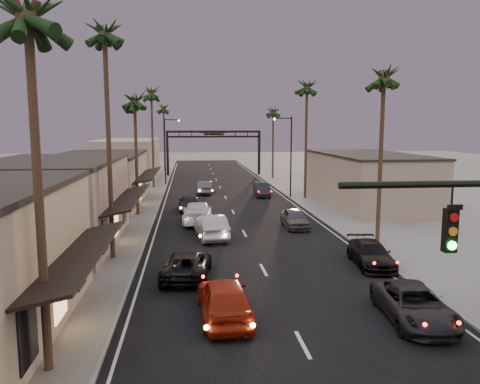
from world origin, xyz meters
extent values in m
plane|color=slate|center=(0.00, 40.00, 0.00)|extent=(200.00, 200.00, 0.00)
cube|color=black|center=(0.00, 45.00, 0.00)|extent=(14.00, 120.00, 0.02)
cube|color=slate|center=(-9.50, 52.00, 0.06)|extent=(5.00, 92.00, 0.12)
cube|color=slate|center=(9.50, 52.00, 0.06)|extent=(5.00, 92.00, 0.12)
cube|color=gray|center=(-13.00, 26.00, 2.75)|extent=(8.00, 14.00, 5.50)
cube|color=tan|center=(-13.00, 42.00, 2.50)|extent=(8.00, 16.00, 5.00)
cube|color=gray|center=(-13.00, 65.00, 3.00)|extent=(8.00, 20.00, 6.00)
cube|color=gray|center=(14.00, 40.00, 2.50)|extent=(8.00, 18.00, 5.00)
cube|color=black|center=(1.80, 4.00, 5.55)|extent=(0.28, 0.22, 1.00)
cube|color=black|center=(-7.40, 70.00, 3.50)|extent=(0.40, 0.40, 7.00)
cube|color=black|center=(7.40, 70.00, 3.50)|extent=(0.40, 0.40, 7.00)
cube|color=black|center=(0.00, 70.00, 7.10)|extent=(15.20, 0.35, 0.35)
cube|color=black|center=(0.00, 70.00, 6.30)|extent=(15.20, 0.30, 0.30)
cube|color=beige|center=(0.00, 69.98, 6.70)|extent=(4.20, 0.12, 1.00)
cylinder|color=black|center=(7.20, 45.00, 4.50)|extent=(0.16, 0.16, 9.00)
cylinder|color=black|center=(6.20, 45.00, 8.80)|extent=(2.00, 0.12, 0.12)
sphere|color=#FFD899|center=(5.30, 45.00, 8.70)|extent=(0.30, 0.30, 0.30)
cylinder|color=black|center=(-7.20, 58.00, 4.50)|extent=(0.16, 0.16, 9.00)
cylinder|color=black|center=(-6.20, 58.00, 8.80)|extent=(2.00, 0.12, 0.12)
sphere|color=#FFD899|center=(-5.30, 58.00, 8.70)|extent=(0.30, 0.30, 0.30)
cylinder|color=#38281C|center=(-8.60, 9.00, 5.50)|extent=(0.28, 0.28, 11.00)
cylinder|color=#38281C|center=(-8.60, 22.00, 6.50)|extent=(0.28, 0.28, 13.00)
sphere|color=black|center=(-8.60, 22.00, 13.60)|extent=(3.20, 3.20, 3.20)
cylinder|color=#38281C|center=(-8.60, 36.00, 5.00)|extent=(0.28, 0.28, 10.00)
sphere|color=black|center=(-8.60, 36.00, 10.60)|extent=(3.20, 3.20, 3.20)
cylinder|color=#38281C|center=(-8.60, 55.00, 6.00)|extent=(0.28, 0.28, 12.00)
sphere|color=black|center=(-8.60, 55.00, 12.60)|extent=(3.20, 3.20, 3.20)
cylinder|color=#38281C|center=(8.60, 24.00, 5.50)|extent=(0.28, 0.28, 11.00)
sphere|color=black|center=(8.60, 24.00, 11.60)|extent=(3.20, 3.20, 3.20)
cylinder|color=#38281C|center=(8.60, 44.00, 6.00)|extent=(0.28, 0.28, 12.00)
sphere|color=black|center=(8.60, 44.00, 12.60)|extent=(3.20, 3.20, 3.20)
cylinder|color=#38281C|center=(8.60, 64.00, 5.00)|extent=(0.28, 0.28, 10.00)
sphere|color=black|center=(8.60, 64.00, 10.60)|extent=(3.20, 3.20, 3.20)
cylinder|color=#38281C|center=(-8.30, 78.00, 5.50)|extent=(0.28, 0.28, 11.00)
sphere|color=black|center=(-8.30, 78.00, 11.60)|extent=(3.20, 3.20, 3.20)
imported|color=#971F0A|center=(-2.65, 12.68, 0.86)|extent=(2.25, 5.13, 1.72)
imported|color=black|center=(-4.20, 18.18, 0.71)|extent=(2.90, 5.31, 1.41)
imported|color=#ABACB1|center=(-2.53, 26.83, 0.86)|extent=(2.42, 5.38, 1.71)
imported|color=silver|center=(-3.38, 32.33, 0.87)|extent=(2.57, 6.03, 1.73)
imported|color=black|center=(-4.01, 37.83, 0.82)|extent=(2.20, 4.93, 1.64)
imported|color=#4A4A4F|center=(-2.16, 49.14, 0.76)|extent=(2.06, 4.73, 1.51)
imported|color=black|center=(4.99, 11.59, 0.71)|extent=(2.79, 5.28, 1.41)
imported|color=black|center=(6.20, 19.17, 0.69)|extent=(2.33, 4.89, 1.37)
imported|color=#48484D|center=(4.16, 29.65, 0.73)|extent=(1.73, 4.30, 1.47)
imported|color=black|center=(4.19, 46.52, 0.76)|extent=(1.82, 4.70, 1.53)
camera|label=1|loc=(-4.01, -5.70, 7.85)|focal=35.00mm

